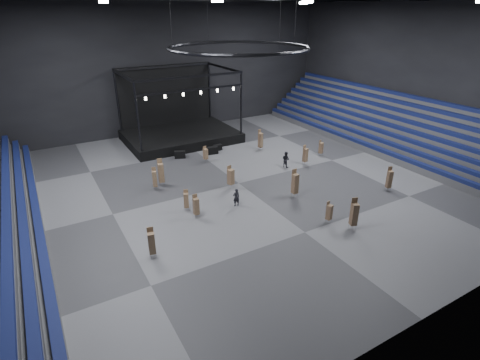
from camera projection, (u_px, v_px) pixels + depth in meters
floor at (239, 183)px, 37.80m from camera, size 50.00×50.00×0.00m
wall_back at (162, 66)px, 50.55m from camera, size 50.00×0.20×18.00m
wall_front at (461, 175)px, 17.52m from camera, size 50.00×0.20×18.00m
wall_right at (417, 72)px, 45.38m from camera, size 0.20×42.00×18.00m
bleachers_right at (395, 132)px, 47.49m from camera, size 7.20×40.00×6.40m
stage at (178, 129)px, 49.96m from camera, size 14.00×10.00×9.20m
truss_ring at (239, 48)px, 32.36m from camera, size 12.30×12.30×5.15m
floodlights at (265, 1)px, 27.70m from camera, size 28.60×16.60×0.25m
flight_case_left at (180, 154)px, 44.03m from camera, size 1.42×1.07×0.85m
flight_case_mid at (212, 150)px, 45.24m from camera, size 1.39×0.81×0.88m
flight_case_right at (217, 148)px, 46.38m from camera, size 1.10×0.57×0.72m
chair_stack_0 at (354, 214)px, 29.42m from camera, size 0.64×0.64×2.74m
chair_stack_1 at (186, 200)px, 32.29m from camera, size 0.55×0.55×1.99m
chair_stack_2 at (231, 176)px, 36.32m from camera, size 0.66×0.66×2.33m
chair_stack_3 at (155, 178)px, 36.03m from camera, size 0.52×0.52×2.32m
chair_stack_4 at (161, 172)px, 36.72m from camera, size 0.58×0.58×2.83m
chair_stack_5 at (305, 155)px, 41.81m from camera, size 0.53×0.53×2.29m
chair_stack_6 at (389, 179)px, 35.75m from camera, size 0.55×0.55×2.49m
chair_stack_7 at (206, 154)px, 42.62m from camera, size 0.50×0.50×1.87m
chair_stack_8 at (321, 148)px, 44.40m from camera, size 0.57×0.57×1.95m
chair_stack_9 at (196, 206)px, 31.17m from camera, size 0.44×0.44×2.15m
chair_stack_10 at (152, 243)px, 26.08m from camera, size 0.55×0.55×2.41m
chair_stack_11 at (260, 140)px, 46.09m from camera, size 0.56×0.56×2.64m
chair_stack_12 at (329, 212)px, 30.44m from camera, size 0.53×0.53×1.96m
chair_stack_13 at (295, 183)px, 34.49m from camera, size 0.52×0.52×2.79m
man_center at (236, 197)px, 33.20m from camera, size 0.65×0.46×1.66m
crew_member at (286, 159)px, 41.34m from camera, size 0.86×1.00×1.78m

